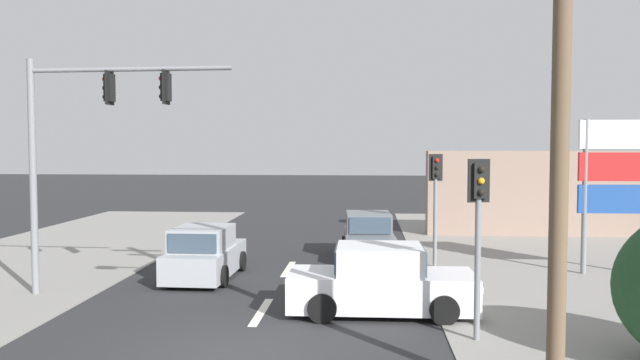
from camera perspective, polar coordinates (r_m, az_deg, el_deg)
The scene contains 12 objects.
ground_plane at distance 11.87m, azimuth -7.89°, elevation -15.62°, with size 140.00×140.00×0.00m, color #28282B.
lane_dash_mid at distance 14.69m, azimuth -5.39°, elevation -11.90°, with size 0.20×2.40×0.01m, color silver.
lane_dash_far at distance 19.51m, azimuth -2.91°, elevation -8.12°, with size 0.20×2.40×0.01m, color silver.
utility_pole_foreground_right at distance 9.55m, azimuth 20.54°, elevation 13.59°, with size 3.78×0.40×10.41m.
traffic_signal_mast at distance 16.78m, azimuth -21.05°, elevation 4.08°, with size 5.29×0.50×6.00m.
pedestal_signal_right_kerb at distance 12.45m, azimuth 14.28°, elevation -3.39°, with size 0.44×0.31×3.56m.
pedestal_signal_far_median at distance 19.75m, azimuth 10.52°, elevation -0.96°, with size 0.44×0.31×3.56m.
shopping_plaza_sign at distance 20.22m, azimuth 25.37°, elevation 0.49°, with size 2.10×0.16×4.60m.
shopfront_wall_far at distance 28.40m, azimuth 21.87°, elevation -1.15°, with size 12.00×1.00×3.60m, color gray.
hatchback_crossing_left at distance 18.29m, azimuth -10.49°, elevation -6.70°, with size 1.85×3.67×1.53m.
sedan_oncoming_near at distance 14.40m, azimuth 5.61°, elevation -9.34°, with size 4.25×1.92×1.56m.
hatchback_receding_far at distance 21.28m, azimuth 4.48°, elevation -5.27°, with size 1.93×3.71×1.53m.
Camera 1 is at (2.38, -10.99, 3.81)m, focal length 35.00 mm.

